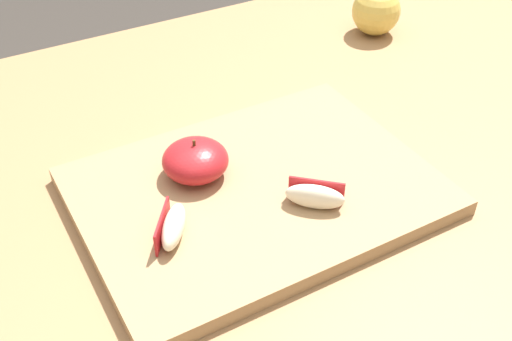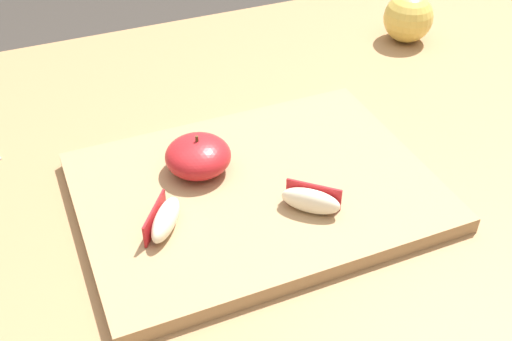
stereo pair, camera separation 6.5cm
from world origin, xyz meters
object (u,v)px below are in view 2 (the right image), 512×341
(apple_half_skin_up, at_px, (198,156))
(whole_apple_golden, at_px, (408,18))
(apple_wedge_front, at_px, (311,200))
(cutting_board, at_px, (256,190))
(apple_wedge_back, at_px, (165,219))

(apple_half_skin_up, relative_size, whole_apple_golden, 0.87)
(apple_wedge_front, bearing_deg, whole_apple_golden, 44.10)
(cutting_board, distance_m, apple_wedge_back, 0.12)
(cutting_board, xyz_separation_m, apple_half_skin_up, (-0.05, 0.05, 0.03))
(cutting_board, bearing_deg, whole_apple_golden, 35.26)
(apple_half_skin_up, bearing_deg, cutting_board, -43.63)
(cutting_board, relative_size, apple_half_skin_up, 5.19)
(apple_half_skin_up, distance_m, apple_wedge_front, 0.15)
(apple_wedge_back, relative_size, whole_apple_golden, 0.74)
(cutting_board, xyz_separation_m, whole_apple_golden, (0.38, 0.27, 0.03))
(whole_apple_golden, bearing_deg, apple_wedge_front, -135.90)
(apple_wedge_front, bearing_deg, cutting_board, 120.08)
(apple_wedge_front, bearing_deg, apple_half_skin_up, 128.09)
(apple_wedge_front, distance_m, whole_apple_golden, 0.48)
(apple_half_skin_up, bearing_deg, whole_apple_golden, 26.96)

